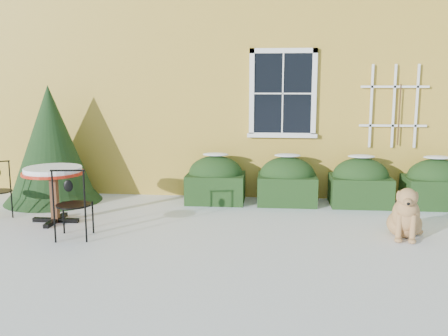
# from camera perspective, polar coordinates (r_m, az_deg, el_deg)

# --- Properties ---
(ground) EXTENTS (80.00, 80.00, 0.00)m
(ground) POSITION_cam_1_polar(r_m,az_deg,el_deg) (6.77, -0.81, -8.96)
(ground) COLOR white
(ground) RESTS_ON ground
(house) EXTENTS (12.40, 8.40, 6.40)m
(house) POSITION_cam_1_polar(r_m,az_deg,el_deg) (13.44, 2.50, 14.16)
(house) COLOR gold
(house) RESTS_ON ground
(hedge_row) EXTENTS (4.95, 0.80, 0.91)m
(hedge_row) POSITION_cam_1_polar(r_m,az_deg,el_deg) (9.15, 11.28, -1.61)
(hedge_row) COLOR black
(hedge_row) RESTS_ON ground
(evergreen_shrub) EXTENTS (1.76, 1.76, 2.13)m
(evergreen_shrub) POSITION_cam_1_polar(r_m,az_deg,el_deg) (9.66, -19.12, 1.37)
(evergreen_shrub) COLOR black
(evergreen_shrub) RESTS_ON ground
(bistro_table) EXTENTS (0.95, 0.95, 0.88)m
(bistro_table) POSITION_cam_1_polar(r_m,az_deg,el_deg) (8.18, -18.93, -0.93)
(bistro_table) COLOR black
(bistro_table) RESTS_ON ground
(patio_chair_near) EXTENTS (0.51, 0.50, 1.02)m
(patio_chair_near) POSITION_cam_1_polar(r_m,az_deg,el_deg) (7.28, -16.92, -3.90)
(patio_chair_near) COLOR black
(patio_chair_near) RESTS_ON ground
(dog) EXTENTS (0.58, 0.83, 0.78)m
(dog) POSITION_cam_1_polar(r_m,az_deg,el_deg) (7.48, 20.02, -5.26)
(dog) COLOR tan
(dog) RESTS_ON ground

